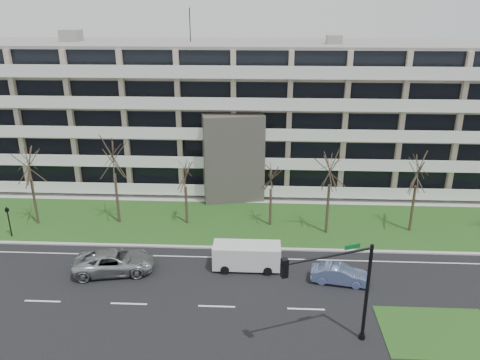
# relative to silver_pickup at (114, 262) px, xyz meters

# --- Properties ---
(ground) EXTENTS (160.00, 160.00, 0.00)m
(ground) POSITION_rel_silver_pickup_xyz_m (8.13, -3.98, -0.84)
(ground) COLOR black
(ground) RESTS_ON ground
(grass_verge) EXTENTS (90.00, 10.00, 0.06)m
(grass_verge) POSITION_rel_silver_pickup_xyz_m (8.13, 9.02, -0.81)
(grass_verge) COLOR #24511B
(grass_verge) RESTS_ON ground
(curb) EXTENTS (90.00, 0.35, 0.12)m
(curb) POSITION_rel_silver_pickup_xyz_m (8.13, 4.02, -0.78)
(curb) COLOR #B2B2AD
(curb) RESTS_ON ground
(sidewalk) EXTENTS (90.00, 2.00, 0.08)m
(sidewalk) POSITION_rel_silver_pickup_xyz_m (8.13, 14.52, -0.80)
(sidewalk) COLOR #B2B2AD
(sidewalk) RESTS_ON ground
(grass_median) EXTENTS (7.00, 5.00, 0.06)m
(grass_median) POSITION_rel_silver_pickup_xyz_m (22.13, -5.98, -0.81)
(grass_median) COLOR #24511B
(grass_median) RESTS_ON ground
(lane_edge_line) EXTENTS (90.00, 0.12, 0.01)m
(lane_edge_line) POSITION_rel_silver_pickup_xyz_m (8.13, 2.52, -0.83)
(lane_edge_line) COLOR white
(lane_edge_line) RESTS_ON ground
(apartment_building) EXTENTS (60.50, 15.10, 18.75)m
(apartment_building) POSITION_rel_silver_pickup_xyz_m (8.12, 21.34, 6.78)
(apartment_building) COLOR #B6A98E
(apartment_building) RESTS_ON ground
(silver_pickup) EXTENTS (6.45, 3.83, 1.68)m
(silver_pickup) POSITION_rel_silver_pickup_xyz_m (0.00, 0.00, 0.00)
(silver_pickup) COLOR #A2A4A9
(silver_pickup) RESTS_ON ground
(blue_sedan) EXTENTS (4.31, 2.09, 1.36)m
(blue_sedan) POSITION_rel_silver_pickup_xyz_m (16.81, -0.65, -0.16)
(blue_sedan) COLOR #778CCE
(blue_sedan) RESTS_ON ground
(white_van) EXTENTS (5.16, 2.15, 2.00)m
(white_van) POSITION_rel_silver_pickup_xyz_m (10.04, 1.04, 0.36)
(white_van) COLOR silver
(white_van) RESTS_ON ground
(traffic_signal) EXTENTS (5.41, 2.44, 6.70)m
(traffic_signal) POSITION_rel_silver_pickup_xyz_m (15.53, -7.47, 3.50)
(traffic_signal) COLOR black
(traffic_signal) RESTS_ON ground
(pedestrian_signal) EXTENTS (0.27, 0.22, 2.84)m
(pedestrian_signal) POSITION_rel_silver_pickup_xyz_m (-10.77, 5.18, 0.97)
(pedestrian_signal) COLOR black
(pedestrian_signal) RESTS_ON ground
(tree_1) EXTENTS (3.92, 3.92, 7.83)m
(tree_1) POSITION_rel_silver_pickup_xyz_m (-9.62, 7.83, 5.25)
(tree_1) COLOR #382B21
(tree_1) RESTS_ON ground
(tree_2) EXTENTS (4.31, 4.31, 8.62)m
(tree_2) POSITION_rel_silver_pickup_xyz_m (-2.18, 8.46, 5.87)
(tree_2) COLOR #382B21
(tree_2) RESTS_ON ground
(tree_3) EXTENTS (3.24, 3.24, 6.48)m
(tree_3) POSITION_rel_silver_pickup_xyz_m (4.16, 8.60, 4.19)
(tree_3) COLOR #382B21
(tree_3) RESTS_ON ground
(tree_4) EXTENTS (3.20, 3.20, 6.41)m
(tree_4) POSITION_rel_silver_pickup_xyz_m (11.86, 8.58, 4.14)
(tree_4) COLOR #382B21
(tree_4) RESTS_ON ground
(tree_5) EXTENTS (4.11, 4.11, 8.22)m
(tree_5) POSITION_rel_silver_pickup_xyz_m (16.81, 7.29, 5.56)
(tree_5) COLOR #382B21
(tree_5) RESTS_ON ground
(tree_6) EXTENTS (3.88, 3.88, 7.77)m
(tree_6) POSITION_rel_silver_pickup_xyz_m (24.36, 8.04, 5.20)
(tree_6) COLOR #382B21
(tree_6) RESTS_ON ground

